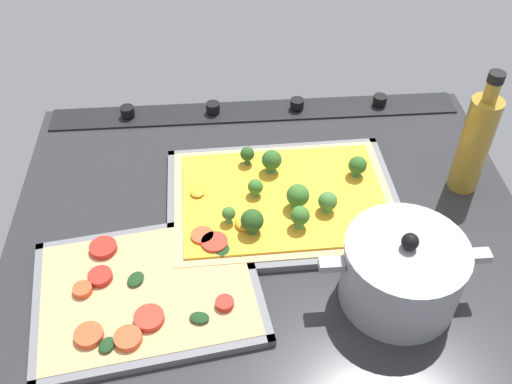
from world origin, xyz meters
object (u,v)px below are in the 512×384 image
at_px(baking_tray_front, 283,202).
at_px(oil_bottle, 475,142).
at_px(cooking_pot, 402,272).
at_px(broccoli_pizza, 284,197).
at_px(baking_tray_back, 148,293).
at_px(veggie_pizza_back, 147,289).

height_order(baking_tray_front, oil_bottle, oil_bottle).
bearing_deg(baking_tray_front, cooking_pot, 125.34).
xyz_separation_m(broccoli_pizza, baking_tray_back, (0.22, 0.17, -0.01)).
bearing_deg(baking_tray_back, veggie_pizza_back, -82.61).
height_order(veggie_pizza_back, oil_bottle, oil_bottle).
bearing_deg(broccoli_pizza, baking_tray_front, -53.50).
height_order(veggie_pizza_back, cooking_pot, cooking_pot).
xyz_separation_m(baking_tray_back, oil_bottle, (-0.54, -0.20, 0.09)).
relative_size(baking_tray_front, baking_tray_back, 1.11).
relative_size(baking_tray_front, oil_bottle, 1.73).
distance_m(broccoli_pizza, oil_bottle, 0.33).
relative_size(baking_tray_front, veggie_pizza_back, 1.20).
bearing_deg(cooking_pot, baking_tray_front, -54.66).
bearing_deg(oil_bottle, veggie_pizza_back, 20.01).
relative_size(baking_tray_back, oil_bottle, 1.57).
bearing_deg(baking_tray_back, baking_tray_front, -141.75).
distance_m(baking_tray_front, broccoli_pizza, 0.01).
height_order(broccoli_pizza, cooking_pot, cooking_pot).
bearing_deg(broccoli_pizza, oil_bottle, -175.38).
relative_size(baking_tray_back, cooking_pot, 1.50).
xyz_separation_m(baking_tray_back, veggie_pizza_back, (0.00, -0.00, 0.01)).
bearing_deg(oil_bottle, baking_tray_front, 4.28).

